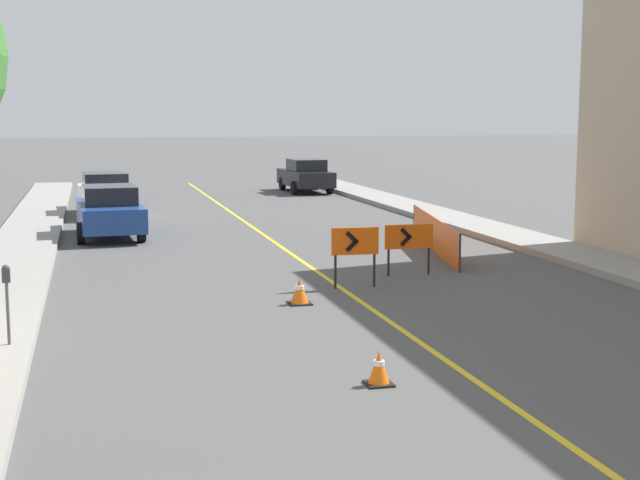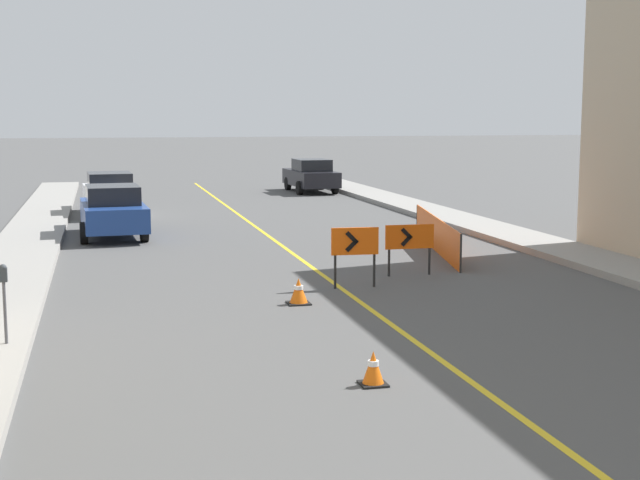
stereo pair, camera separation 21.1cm
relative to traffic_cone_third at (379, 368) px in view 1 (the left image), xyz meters
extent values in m
cube|color=gold|center=(1.38, 11.51, -0.23)|extent=(0.12, 51.41, 0.01)
cube|color=gray|center=(-5.66, 11.51, -0.15)|extent=(1.85, 51.41, 0.18)
cube|color=gray|center=(8.41, 11.51, -0.15)|extent=(1.85, 51.41, 0.18)
cube|color=black|center=(0.00, 0.00, -0.22)|extent=(0.37, 0.37, 0.03)
cone|color=orange|center=(0.00, 0.00, 0.02)|extent=(0.30, 0.30, 0.45)
cylinder|color=white|center=(0.00, 0.00, 0.07)|extent=(0.16, 0.16, 0.07)
cube|color=black|center=(0.14, 5.44, -0.22)|extent=(0.44, 0.44, 0.03)
cone|color=orange|center=(0.14, 5.44, 0.04)|extent=(0.36, 0.36, 0.49)
cylinder|color=white|center=(0.14, 5.44, 0.10)|extent=(0.19, 0.19, 0.08)
cube|color=#EF560C|center=(1.68, 6.77, 0.78)|extent=(1.03, 0.13, 0.59)
cube|color=black|center=(1.60, 6.73, 0.86)|extent=(0.29, 0.04, 0.29)
cube|color=black|center=(1.60, 6.73, 0.70)|extent=(0.29, 0.04, 0.29)
cylinder|color=black|center=(1.24, 6.77, 0.13)|extent=(0.06, 0.06, 0.72)
cylinder|color=black|center=(2.12, 6.77, 0.13)|extent=(0.06, 0.06, 0.72)
cube|color=#EF560C|center=(3.33, 7.91, 0.67)|extent=(1.17, 0.08, 0.56)
cube|color=black|center=(3.24, 7.87, 0.75)|extent=(0.28, 0.02, 0.28)
cube|color=black|center=(3.24, 7.87, 0.59)|extent=(0.28, 0.02, 0.28)
cylinder|color=black|center=(2.83, 7.91, 0.08)|extent=(0.06, 0.06, 0.63)
cylinder|color=black|center=(3.82, 7.91, 0.08)|extent=(0.06, 0.06, 0.63)
cube|color=#EF560C|center=(5.29, 11.27, 0.23)|extent=(1.38, 6.71, 0.93)
cylinder|color=#262626|center=(4.61, 7.91, 0.23)|extent=(0.05, 0.05, 0.93)
cylinder|color=#262626|center=(5.96, 14.62, 0.23)|extent=(0.05, 0.05, 0.93)
cube|color=navy|center=(-3.25, 16.29, 0.44)|extent=(2.03, 4.39, 0.72)
cube|color=black|center=(-3.25, 16.07, 1.08)|extent=(1.63, 2.01, 0.55)
cylinder|color=black|center=(-4.11, 17.62, 0.08)|extent=(0.25, 0.65, 0.64)
cylinder|color=black|center=(-2.40, 17.62, 0.08)|extent=(0.25, 0.65, 0.64)
cylinder|color=black|center=(-4.11, 14.95, 0.08)|extent=(0.25, 0.65, 0.64)
cylinder|color=black|center=(-2.40, 14.95, 0.08)|extent=(0.25, 0.65, 0.64)
cube|color=silver|center=(-3.27, 22.53, 0.44)|extent=(2.05, 4.40, 0.72)
cube|color=black|center=(-3.27, 22.31, 1.08)|extent=(1.64, 2.02, 0.55)
cylinder|color=black|center=(-4.13, 23.86, 0.08)|extent=(0.26, 0.65, 0.64)
cylinder|color=black|center=(-2.42, 23.86, 0.08)|extent=(0.26, 0.65, 0.64)
cylinder|color=black|center=(-4.13, 21.20, 0.08)|extent=(0.26, 0.65, 0.64)
cylinder|color=black|center=(-2.42, 21.20, 0.08)|extent=(0.26, 0.65, 0.64)
cube|color=black|center=(6.24, 30.31, 0.44)|extent=(1.95, 4.36, 0.72)
cube|color=black|center=(6.24, 30.09, 1.08)|extent=(1.60, 1.99, 0.55)
cylinder|color=black|center=(5.38, 31.64, 0.08)|extent=(0.24, 0.65, 0.64)
cylinder|color=black|center=(7.09, 31.64, 0.08)|extent=(0.24, 0.65, 0.64)
cylinder|color=black|center=(5.38, 28.98, 0.08)|extent=(0.24, 0.65, 0.64)
cylinder|color=black|center=(7.09, 28.98, 0.08)|extent=(0.24, 0.65, 0.64)
cylinder|color=#4C4C51|center=(-5.09, 2.88, 0.43)|extent=(0.05, 0.05, 0.98)
cube|color=#33383D|center=(-5.09, 2.88, 1.03)|extent=(0.12, 0.10, 0.22)
sphere|color=#33383D|center=(-5.09, 2.88, 1.14)|extent=(0.11, 0.11, 0.11)
camera|label=1|loc=(-3.77, -11.36, 3.48)|focal=50.00mm
camera|label=2|loc=(-3.56, -11.41, 3.48)|focal=50.00mm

